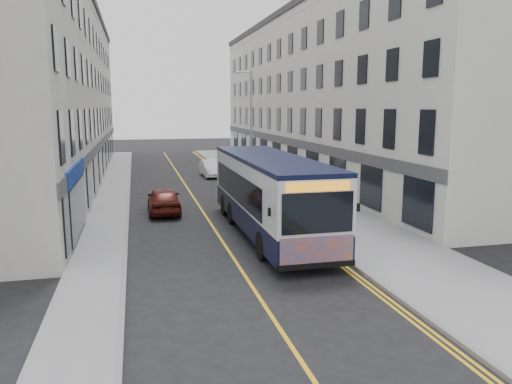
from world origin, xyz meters
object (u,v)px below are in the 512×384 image
city_bus (269,192)px  car_white (211,168)px  bicycle (325,225)px  car_maroon (164,200)px  streetlamp (250,126)px  pedestrian_far (263,171)px  pedestrian_near (274,176)px

city_bus → car_white: (0.26, 19.14, -1.25)m
city_bus → car_white: bearing=89.2°
city_bus → bicycle: size_ratio=6.79×
bicycle → car_maroon: bearing=24.1°
streetlamp → pedestrian_far: 4.56m
pedestrian_far → car_maroon: 11.80m
city_bus → bicycle: bearing=-31.2°
streetlamp → city_bus: streetlamp is taller
pedestrian_far → car_white: 5.53m
streetlamp → car_maroon: bearing=-134.3°
bicycle → car_maroon: size_ratio=0.42×
city_bus → pedestrian_near: city_bus is taller
city_bus → car_maroon: city_bus is taller
bicycle → pedestrian_far: pedestrian_far is taller
streetlamp → car_white: bearing=103.2°
pedestrian_far → car_white: bearing=130.4°
pedestrian_near → car_white: (-3.32, 7.20, -0.25)m
streetlamp → car_maroon: (-6.24, -6.38, -3.67)m
bicycle → pedestrian_near: pedestrian_near is taller
city_bus → bicycle: 2.83m
city_bus → pedestrian_near: 12.50m
car_maroon → pedestrian_near: bearing=-141.6°
pedestrian_near → car_white: pedestrian_near is taller
bicycle → city_bus: bearing=40.2°
pedestrian_far → car_maroon: (-7.76, -8.89, -0.18)m
car_white → pedestrian_near: bearing=-66.9°
streetlamp → car_white: streetlamp is taller
streetlamp → bicycle: size_ratio=4.49×
streetlamp → city_bus: size_ratio=0.66×
city_bus → car_maroon: size_ratio=2.88×
pedestrian_near → car_white: bearing=128.4°
pedestrian_near → pedestrian_far: 2.68m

